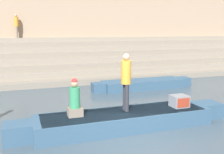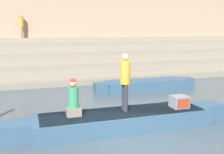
{
  "view_description": "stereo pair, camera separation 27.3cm",
  "coord_description": "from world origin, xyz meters",
  "px_view_note": "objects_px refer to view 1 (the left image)",
  "views": [
    {
      "loc": [
        -2.89,
        -6.23,
        3.01
      ],
      "look_at": [
        0.1,
        2.24,
        1.42
      ],
      "focal_mm": 42.0,
      "sensor_mm": 36.0,
      "label": 1
    },
    {
      "loc": [
        -2.63,
        -6.32,
        3.01
      ],
      "look_at": [
        0.1,
        2.24,
        1.42
      ],
      "focal_mm": 42.0,
      "sensor_mm": 36.0,
      "label": 2
    }
  ],
  "objects_px": {
    "tv_set": "(179,101)",
    "moored_boat_shore": "(143,84)",
    "person_rowing": "(75,101)",
    "person_standing": "(126,78)",
    "person_on_steps": "(16,24)",
    "rowboat_main": "(125,119)"
  },
  "relations": [
    {
      "from": "rowboat_main",
      "to": "person_rowing",
      "type": "height_order",
      "value": "person_rowing"
    },
    {
      "from": "rowboat_main",
      "to": "person_rowing",
      "type": "bearing_deg",
      "value": 179.33
    },
    {
      "from": "person_rowing",
      "to": "moored_boat_shore",
      "type": "xyz_separation_m",
      "value": [
        4.6,
        4.82,
        -0.75
      ]
    },
    {
      "from": "rowboat_main",
      "to": "person_standing",
      "type": "height_order",
      "value": "person_standing"
    },
    {
      "from": "person_standing",
      "to": "person_rowing",
      "type": "distance_m",
      "value": 1.72
    },
    {
      "from": "person_standing",
      "to": "person_rowing",
      "type": "xyz_separation_m",
      "value": [
        -1.61,
        0.01,
        -0.58
      ]
    },
    {
      "from": "person_on_steps",
      "to": "person_standing",
      "type": "bearing_deg",
      "value": 19.21
    },
    {
      "from": "person_standing",
      "to": "person_on_steps",
      "type": "bearing_deg",
      "value": 87.78
    },
    {
      "from": "person_standing",
      "to": "tv_set",
      "type": "distance_m",
      "value": 2.04
    },
    {
      "from": "moored_boat_shore",
      "to": "person_on_steps",
      "type": "xyz_separation_m",
      "value": [
        -6.15,
        7.58,
        3.21
      ]
    },
    {
      "from": "tv_set",
      "to": "moored_boat_shore",
      "type": "distance_m",
      "value": 5.17
    },
    {
      "from": "person_rowing",
      "to": "tv_set",
      "type": "bearing_deg",
      "value": -14.72
    },
    {
      "from": "rowboat_main",
      "to": "person_on_steps",
      "type": "bearing_deg",
      "value": 106.94
    },
    {
      "from": "person_on_steps",
      "to": "tv_set",
      "type": "bearing_deg",
      "value": 26.59
    },
    {
      "from": "person_standing",
      "to": "person_on_steps",
      "type": "relative_size",
      "value": 1.11
    },
    {
      "from": "person_rowing",
      "to": "moored_boat_shore",
      "type": "relative_size",
      "value": 0.21
    },
    {
      "from": "rowboat_main",
      "to": "person_standing",
      "type": "distance_m",
      "value": 1.3
    },
    {
      "from": "rowboat_main",
      "to": "person_rowing",
      "type": "distance_m",
      "value": 1.7
    },
    {
      "from": "person_rowing",
      "to": "person_on_steps",
      "type": "relative_size",
      "value": 0.7
    },
    {
      "from": "person_standing",
      "to": "tv_set",
      "type": "relative_size",
      "value": 3.41
    },
    {
      "from": "tv_set",
      "to": "moored_boat_shore",
      "type": "relative_size",
      "value": 0.1
    },
    {
      "from": "moored_boat_shore",
      "to": "tv_set",
      "type": "bearing_deg",
      "value": -105.99
    }
  ]
}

